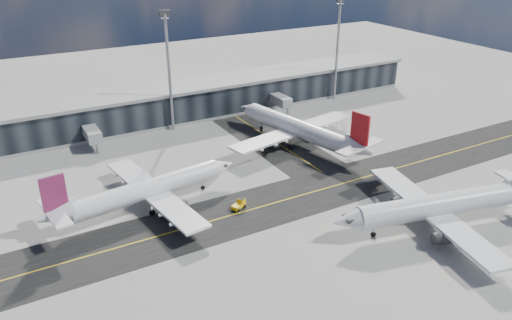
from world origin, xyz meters
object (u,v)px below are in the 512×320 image
object	(u,v)px
airliner_near	(441,205)
airliner_redtail	(299,129)
service_van	(275,113)
baggage_tug	(239,204)
airliner_af	(146,190)

from	to	relation	value
airliner_near	airliner_redtail	bearing A→B (deg)	14.49
airliner_redtail	service_van	xyz separation A→B (m)	(5.53, 19.75, -3.27)
baggage_tug	service_van	size ratio (longest dim) A/B	0.56
airliner_near	baggage_tug	bearing A→B (deg)	63.78
airliner_redtail	baggage_tug	xyz separation A→B (m)	(-25.21, -18.82, -3.15)
airliner_near	airliner_af	bearing A→B (deg)	66.75
airliner_redtail	baggage_tug	bearing A→B (deg)	-155.02
airliner_redtail	airliner_near	bearing A→B (deg)	-99.57
airliner_near	service_van	bearing A→B (deg)	8.49
airliner_redtail	service_van	size ratio (longest dim) A/B	7.38
airliner_af	airliner_near	xyz separation A→B (m)	(41.12, -29.39, 0.21)
airliner_redtail	baggage_tug	world-z (taller)	airliner_redtail
airliner_near	baggage_tug	distance (m)	34.31
airliner_af	airliner_redtail	world-z (taller)	airliner_redtail
service_van	airliner_redtail	bearing A→B (deg)	-121.25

